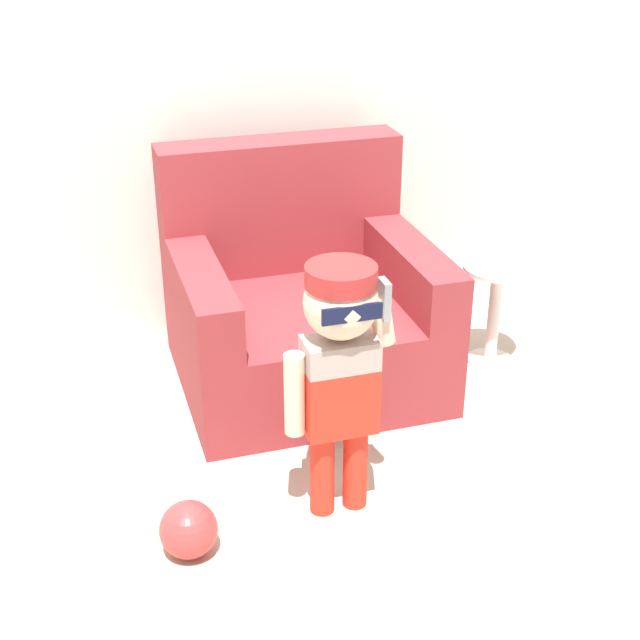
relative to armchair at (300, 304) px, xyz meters
The scene contains 6 objects.
ground_plane 0.39m from the armchair, 127.29° to the right, with size 10.00×10.00×0.00m, color #BCB29E.
wall_back 1.12m from the armchair, 101.47° to the left, with size 10.00×0.05×2.60m.
armchair is the anchor object (origin of this frame).
person_child 1.01m from the armchair, 98.17° to the right, with size 0.38×0.28×0.92m.
side_table 0.87m from the armchair, 11.36° to the right, with size 0.31×0.31×0.48m.
toy_ball 1.27m from the armchair, 123.00° to the right, with size 0.19×0.19×0.19m.
Camera 1 is at (-0.82, -3.20, 2.00)m, focal length 50.00 mm.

